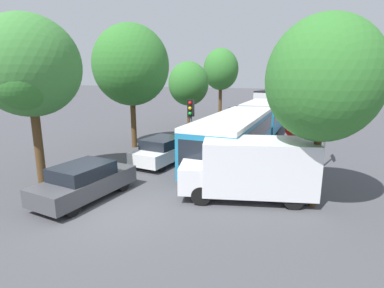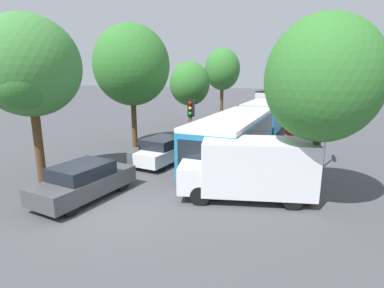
# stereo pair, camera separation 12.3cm
# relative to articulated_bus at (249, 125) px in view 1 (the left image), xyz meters

# --- Properties ---
(ground_plane) EXTENTS (200.00, 200.00, 0.00)m
(ground_plane) POSITION_rel_articulated_bus_xyz_m (-1.79, -11.53, -1.47)
(ground_plane) COLOR #47474C
(articulated_bus) EXTENTS (3.23, 17.29, 2.55)m
(articulated_bus) POSITION_rel_articulated_bus_xyz_m (0.00, 0.00, 0.00)
(articulated_bus) COLOR teal
(articulated_bus) RESTS_ON ground
(city_bus_rear) EXTENTS (3.49, 11.55, 2.45)m
(city_bus_rear) POSITION_rel_articulated_bus_xyz_m (-3.47, 28.73, -0.06)
(city_bus_rear) COLOR silver
(city_bus_rear) RESTS_ON ground
(queued_car_graphite) EXTENTS (1.93, 4.12, 1.40)m
(queued_car_graphite) POSITION_rel_articulated_bus_xyz_m (-3.56, -11.06, -0.76)
(queued_car_graphite) COLOR #47474C
(queued_car_graphite) RESTS_ON ground
(queued_car_white) EXTENTS (1.93, 4.13, 1.40)m
(queued_car_white) POSITION_rel_articulated_bus_xyz_m (-3.26, -5.60, -0.76)
(queued_car_white) COLOR white
(queued_car_white) RESTS_ON ground
(queued_car_green) EXTENTS (1.91, 4.09, 1.39)m
(queued_car_green) POSITION_rel_articulated_bus_xyz_m (-3.27, -0.30, -0.77)
(queued_car_green) COLOR #236638
(queued_car_green) RESTS_ON ground
(queued_car_red) EXTENTS (1.92, 4.10, 1.40)m
(queued_car_red) POSITION_rel_articulated_bus_xyz_m (-3.34, 4.96, -0.77)
(queued_car_red) COLOR #B21E19
(queued_car_red) RESTS_ON ground
(queued_car_tan) EXTENTS (2.10, 4.49, 1.53)m
(queued_car_tan) POSITION_rel_articulated_bus_xyz_m (-3.53, 10.56, -0.70)
(queued_car_tan) COLOR tan
(queued_car_tan) RESTS_ON ground
(queued_car_black) EXTENTS (1.96, 4.19, 1.42)m
(queued_car_black) POSITION_rel_articulated_bus_xyz_m (-3.54, 15.89, -0.75)
(queued_car_black) COLOR black
(queued_car_black) RESTS_ON ground
(white_van) EXTENTS (5.36, 3.43, 2.31)m
(white_van) POSITION_rel_articulated_bus_xyz_m (2.19, -8.33, -0.23)
(white_van) COLOR silver
(white_van) RESTS_ON ground
(traffic_light) EXTENTS (0.34, 0.37, 3.40)m
(traffic_light) POSITION_rel_articulated_bus_xyz_m (-2.04, -4.68, 1.02)
(traffic_light) COLOR #56595E
(traffic_light) RESTS_ON ground
(no_entry_sign) EXTENTS (0.70, 0.08, 2.82)m
(no_entry_sign) POSITION_rel_articulated_bus_xyz_m (3.42, -6.30, 0.40)
(no_entry_sign) COLOR #56595E
(no_entry_sign) RESTS_ON ground
(direction_sign_post) EXTENTS (0.19, 1.40, 3.60)m
(direction_sign_post) POSITION_rel_articulated_bus_xyz_m (4.62, -2.79, 1.08)
(direction_sign_post) COLOR #56595E
(direction_sign_post) RESTS_ON ground
(tree_left_near) EXTENTS (4.14, 4.14, 7.10)m
(tree_left_near) POSITION_rel_articulated_bus_xyz_m (-6.59, -10.56, 3.43)
(tree_left_near) COLOR #51381E
(tree_left_near) RESTS_ON ground
(tree_left_mid) EXTENTS (4.76, 4.76, 7.79)m
(tree_left_mid) POSITION_rel_articulated_bus_xyz_m (-6.78, -3.16, 3.66)
(tree_left_mid) COLOR #51381E
(tree_left_mid) RESTS_ON ground
(tree_left_far) EXTENTS (3.60, 3.60, 5.86)m
(tree_left_far) POSITION_rel_articulated_bus_xyz_m (-7.05, 5.52, 2.33)
(tree_left_far) COLOR #51381E
(tree_left_far) RESTS_ON ground
(tree_left_distant) EXTENTS (4.02, 4.02, 7.66)m
(tree_left_distant) POSITION_rel_articulated_bus_xyz_m (-7.07, 14.42, 3.81)
(tree_left_distant) COLOR #51381E
(tree_left_distant) RESTS_ON ground
(tree_right_near) EXTENTS (3.83, 3.83, 6.64)m
(tree_right_near) POSITION_rel_articulated_bus_xyz_m (4.42, -8.10, 3.05)
(tree_right_near) COLOR #51381E
(tree_right_near) RESTS_ON ground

